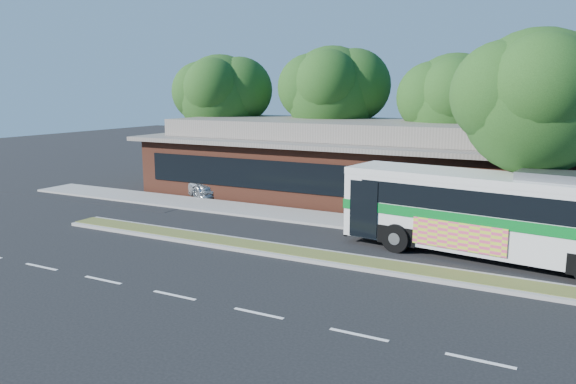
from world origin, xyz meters
name	(u,v)px	position (x,y,z in m)	size (l,w,h in m)	color
ground	(330,265)	(0.00, 0.00, 0.00)	(120.00, 120.00, 0.00)	black
median_strip	(337,259)	(0.00, 0.60, 0.07)	(26.00, 1.10, 0.15)	#475122
sidewalk	(386,226)	(0.00, 6.40, 0.06)	(44.00, 2.60, 0.12)	gray
parking_lot	(142,185)	(-18.00, 10.00, 0.01)	(14.00, 12.00, 0.01)	black
plaza_building	(425,165)	(0.00, 12.99, 2.13)	(33.20, 11.20, 4.45)	brown
tree_bg_a	(227,95)	(-14.58, 15.14, 5.87)	(6.47, 5.80, 8.63)	black
tree_bg_b	(339,91)	(-6.57, 16.14, 6.14)	(6.69, 6.00, 9.00)	black
tree_bg_c	(462,101)	(1.40, 15.13, 5.59)	(6.24, 5.60, 8.26)	black
transit_bus	(509,210)	(5.51, 3.49, 1.91)	(12.46, 4.26, 3.43)	silver
sedan	(194,182)	(-13.03, 9.13, 0.73)	(2.06, 5.06, 1.47)	silver
sidewalk_tree	(549,99)	(6.40, 5.43, 5.87)	(6.12, 5.49, 8.49)	black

